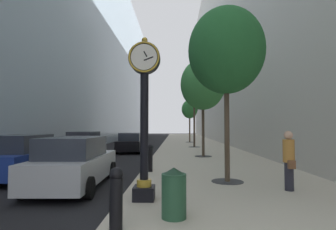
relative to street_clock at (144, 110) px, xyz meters
name	(u,v)px	position (x,y,z in m)	size (l,w,h in m)	color
ground_plane	(161,146)	(-0.66, 21.70, -2.50)	(110.00, 110.00, 0.00)	black
sidewalk_right	(192,144)	(2.83, 24.70, -2.43)	(6.98, 80.00, 0.14)	#BCB29E
building_block_left	(69,37)	(-12.04, 24.70, 10.42)	(9.00, 80.00, 25.85)	#93A8B7
building_block_right	(259,25)	(10.82, 24.70, 11.64)	(9.00, 80.00, 28.28)	#B7B2A8
street_clock	(144,110)	(0.00, 0.00, 0.00)	(0.84, 0.55, 4.31)	black
bollard_nearest	(116,198)	(-0.27, -2.12, -1.75)	(0.25, 0.25, 1.16)	black
bollard_third	(150,157)	(-0.27, 4.43, -1.75)	(0.25, 0.25, 1.16)	black
street_tree_near	(226,51)	(2.63, 2.39, 2.23)	(2.69, 2.69, 6.16)	#333335
street_tree_mid_near	(203,84)	(2.63, 10.40, 2.31)	(2.92, 2.92, 6.37)	#333335
street_tree_mid_far	(194,95)	(2.63, 18.41, 2.58)	(1.88, 1.88, 6.09)	#333335
street_tree_far	(190,110)	(2.63, 26.43, 1.71)	(1.99, 1.99, 5.26)	#333335
trash_bin	(174,192)	(0.79, -1.37, -1.82)	(0.53, 0.53, 1.05)	#234C33
pedestrian_walking	(289,159)	(4.23, 1.13, -1.41)	(0.36, 0.46, 1.78)	#23232D
car_red_near	(85,145)	(-5.39, 11.22, -1.67)	(1.99, 4.28, 1.72)	#AD191E
car_blue_mid	(22,157)	(-5.35, 3.61, -1.67)	(2.16, 4.46, 1.73)	navy
car_black_far	(131,143)	(-2.75, 14.67, -1.74)	(2.14, 4.67, 1.56)	black
car_silver_trailing	(75,163)	(-2.60, 2.03, -1.68)	(2.19, 4.74, 1.70)	#B7BABF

